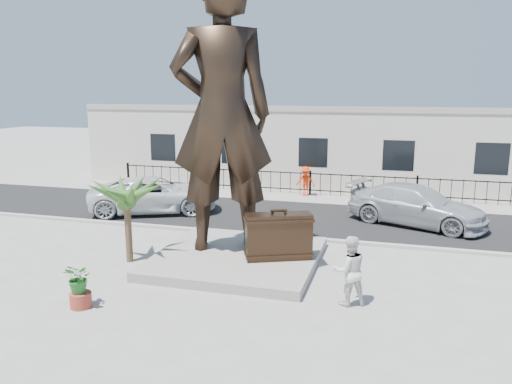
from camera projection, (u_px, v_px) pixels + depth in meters
ground at (238, 280)px, 14.98m from camera, size 100.00×100.00×0.00m
street at (292, 216)px, 22.52m from camera, size 40.00×7.00×0.01m
curb at (274, 236)px, 19.21m from camera, size 40.00×0.25×0.12m
far_sidewalk at (307, 197)px, 26.29m from camera, size 40.00×2.50×0.02m
plinth at (237, 258)px, 16.50m from camera, size 5.20×5.20×0.30m
fence at (310, 184)px, 26.92m from camera, size 22.00×0.10×1.20m
building at (322, 146)px, 30.55m from camera, size 28.00×7.00×4.40m
statue at (222, 114)px, 16.21m from camera, size 3.87×3.23×9.06m
suitcase at (279, 236)px, 15.84m from camera, size 2.18×1.44×1.47m
tourist at (349, 271)px, 13.11m from camera, size 1.13×1.04×1.89m
car_white at (154, 195)px, 23.07m from camera, size 6.45×4.88×1.63m
car_silver at (416, 205)px, 20.90m from camera, size 6.17×4.25×1.66m
worker at (305, 181)px, 26.47m from camera, size 1.06×0.66×1.57m
palm_tree at (130, 261)px, 16.59m from camera, size 1.80×1.80×3.20m
planter at (81, 300)px, 13.08m from camera, size 0.56×0.56×0.40m
shrub at (79, 278)px, 12.95m from camera, size 0.89×0.83×0.81m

